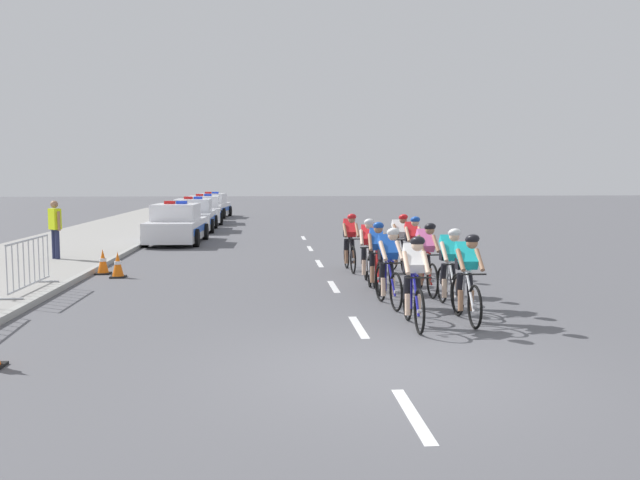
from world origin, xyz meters
TOP-DOWN VIEW (x-y plane):
  - ground_plane at (0.00, 0.00)m, footprint 160.00×160.00m
  - sidewalk_slab at (-8.41, 14.00)m, footprint 5.01×60.00m
  - kerb_edge at (-5.99, 14.00)m, footprint 0.16×60.00m
  - lane_markings_centre at (0.00, 8.46)m, footprint 0.14×21.60m
  - cyclist_lead at (0.89, 2.38)m, footprint 0.42×1.72m
  - cyclist_second at (1.87, 2.66)m, footprint 0.42×1.72m
  - cyclist_third at (0.81, 4.15)m, footprint 0.45×1.72m
  - cyclist_fourth at (1.92, 3.89)m, footprint 0.42×1.72m
  - cyclist_fifth at (0.86, 5.74)m, footprint 0.44×1.72m
  - cyclist_sixth at (1.82, 5.34)m, footprint 0.43×1.72m
  - cyclist_seventh at (0.83, 6.83)m, footprint 0.43×1.72m
  - cyclist_eighth at (2.05, 7.61)m, footprint 0.42×1.72m
  - cyclist_ninth at (0.68, 8.91)m, footprint 0.43×1.72m
  - cyclist_tenth at (1.94, 8.59)m, footprint 0.45×1.72m
  - police_car_nearest at (-4.86, 16.73)m, footprint 2.09×4.45m
  - police_car_second at (-4.86, 22.49)m, footprint 2.05×4.42m
  - police_car_third at (-4.86, 27.52)m, footprint 2.19×4.49m
  - police_car_furthest at (-4.86, 32.86)m, footprint 2.28×4.53m
  - crowd_barrier_middle at (-6.40, 5.82)m, footprint 0.51×2.32m
  - traffic_cone_near at (-5.66, 8.86)m, footprint 0.36×0.36m
  - traffic_cone_far at (-5.15, 8.24)m, footprint 0.36×0.36m
  - spectator_closest at (-7.55, 11.23)m, footprint 0.43×0.42m

SIDE VIEW (x-z plane):
  - ground_plane at x=0.00m, z-range 0.00..0.00m
  - lane_markings_centre at x=0.00m, z-range 0.00..0.01m
  - sidewalk_slab at x=-8.41m, z-range 0.00..0.12m
  - kerb_edge at x=-5.99m, z-range 0.00..0.13m
  - traffic_cone_near at x=-5.66m, z-range -0.01..0.63m
  - traffic_cone_far at x=-5.15m, z-range -0.01..0.63m
  - crowd_barrier_middle at x=-6.40m, z-range 0.11..1.18m
  - police_car_nearest at x=-4.86m, z-range -0.12..1.48m
  - police_car_second at x=-4.86m, z-range -0.12..1.48m
  - police_car_third at x=-4.86m, z-range -0.12..1.48m
  - police_car_furthest at x=-4.86m, z-range -0.12..1.48m
  - cyclist_lead at x=0.89m, z-range 0.00..1.57m
  - cyclist_second at x=1.87m, z-range 0.00..1.57m
  - cyclist_third at x=0.81m, z-range 0.00..1.57m
  - cyclist_fourth at x=1.92m, z-range 0.00..1.57m
  - cyclist_fifth at x=0.86m, z-range 0.00..1.57m
  - cyclist_sixth at x=1.82m, z-range 0.00..1.57m
  - cyclist_seventh at x=0.83m, z-range 0.00..1.57m
  - cyclist_eighth at x=2.05m, z-range 0.00..1.57m
  - cyclist_ninth at x=0.68m, z-range 0.00..1.57m
  - cyclist_tenth at x=1.94m, z-range 0.00..1.57m
  - spectator_closest at x=-7.55m, z-range 0.25..1.92m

